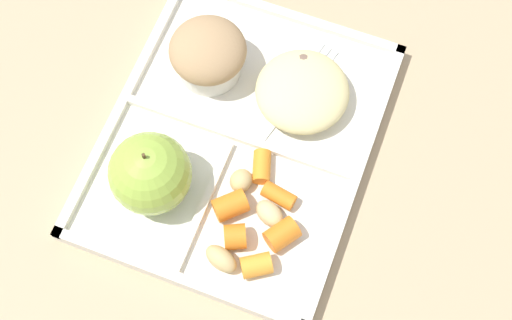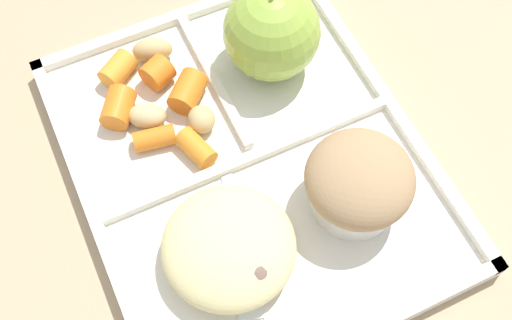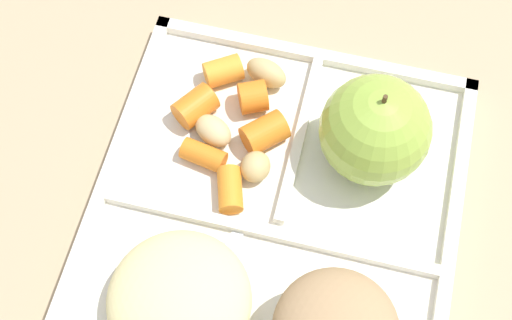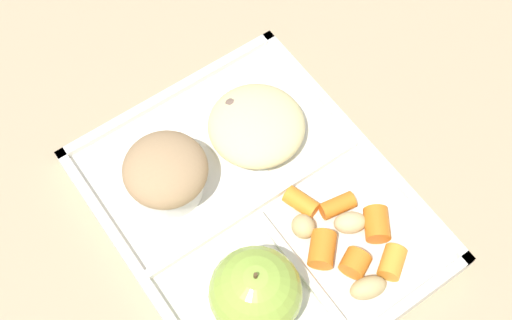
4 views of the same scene
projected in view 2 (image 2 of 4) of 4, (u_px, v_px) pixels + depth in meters
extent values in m
plane|color=tan|center=(249.00, 168.00, 0.56)|extent=(6.00, 6.00, 0.00)
cube|color=silver|center=(249.00, 164.00, 0.56)|extent=(0.35, 0.29, 0.01)
cube|color=silver|center=(96.00, 222.00, 0.52)|extent=(0.35, 0.01, 0.01)
cube|color=silver|center=(388.00, 101.00, 0.57)|extent=(0.35, 0.01, 0.01)
cube|color=silver|center=(175.00, 18.00, 0.62)|extent=(0.01, 0.29, 0.01)
cube|color=silver|center=(247.00, 155.00, 0.55)|extent=(0.01, 0.27, 0.01)
cube|color=silver|center=(214.00, 80.00, 0.58)|extent=(0.16, 0.01, 0.01)
sphere|color=#93B742|center=(272.00, 32.00, 0.56)|extent=(0.09, 0.09, 0.09)
cylinder|color=silver|center=(355.00, 193.00, 0.52)|extent=(0.07, 0.07, 0.03)
ellipsoid|color=tan|center=(360.00, 179.00, 0.49)|extent=(0.09, 0.09, 0.05)
cylinder|color=orange|center=(188.00, 92.00, 0.57)|extent=(0.04, 0.04, 0.03)
cylinder|color=orange|center=(155.00, 138.00, 0.55)|extent=(0.02, 0.04, 0.02)
cylinder|color=orange|center=(157.00, 73.00, 0.58)|extent=(0.03, 0.03, 0.03)
cylinder|color=orange|center=(118.00, 69.00, 0.58)|extent=(0.04, 0.04, 0.02)
cylinder|color=orange|center=(118.00, 108.00, 0.56)|extent=(0.04, 0.04, 0.03)
cylinder|color=orange|center=(196.00, 148.00, 0.54)|extent=(0.04, 0.03, 0.02)
ellipsoid|color=tan|center=(147.00, 116.00, 0.56)|extent=(0.04, 0.04, 0.02)
ellipsoid|color=tan|center=(152.00, 50.00, 0.59)|extent=(0.03, 0.04, 0.02)
ellipsoid|color=tan|center=(201.00, 119.00, 0.56)|extent=(0.03, 0.03, 0.02)
ellipsoid|color=beige|center=(229.00, 247.00, 0.49)|extent=(0.11, 0.11, 0.04)
sphere|color=#755B4C|center=(255.00, 274.00, 0.48)|extent=(0.04, 0.04, 0.04)
sphere|color=brown|center=(249.00, 221.00, 0.50)|extent=(0.04, 0.04, 0.04)
sphere|color=brown|center=(243.00, 279.00, 0.48)|extent=(0.03, 0.03, 0.03)
sphere|color=#755B4C|center=(232.00, 271.00, 0.49)|extent=(0.03, 0.03, 0.03)
cube|color=white|center=(234.00, 219.00, 0.52)|extent=(0.10, 0.03, 0.00)
cube|color=white|center=(249.00, 297.00, 0.49)|extent=(0.04, 0.03, 0.00)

